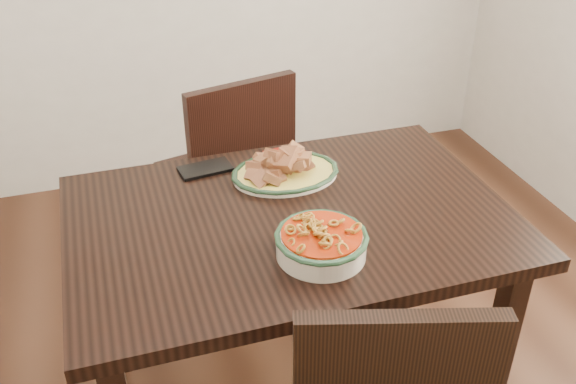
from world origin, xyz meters
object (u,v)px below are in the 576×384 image
object	(u,v)px
chair_far	(231,169)
fish_plate	(285,164)
smartphone	(205,169)
noodle_bowl	(321,241)
dining_table	(290,244)

from	to	relation	value
chair_far	fish_plate	xyz separation A→B (m)	(0.05, -0.53, 0.30)
chair_far	smartphone	bearing A→B (deg)	54.15
chair_far	noodle_bowl	bearing A→B (deg)	77.51
chair_far	smartphone	distance (m)	0.52
dining_table	fish_plate	size ratio (longest dim) A/B	3.77
dining_table	noodle_bowl	bearing A→B (deg)	-84.82
noodle_bowl	smartphone	world-z (taller)	noodle_bowl
noodle_bowl	smartphone	xyz separation A→B (m)	(-0.19, 0.51, -0.04)
dining_table	fish_plate	bearing A→B (deg)	76.34
noodle_bowl	smartphone	bearing A→B (deg)	110.66
noodle_bowl	smartphone	distance (m)	0.54
chair_far	fish_plate	world-z (taller)	chair_far
dining_table	noodle_bowl	world-z (taller)	noodle_bowl
fish_plate	chair_far	bearing A→B (deg)	95.81
dining_table	noodle_bowl	size ratio (longest dim) A/B	5.14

